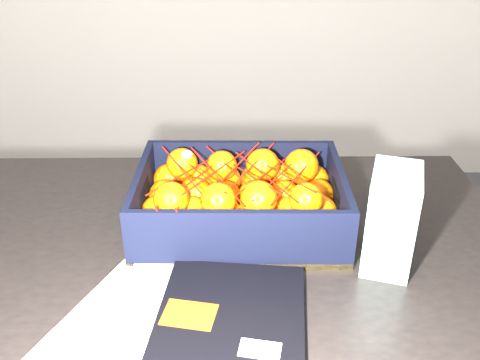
{
  "coord_description": "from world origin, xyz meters",
  "views": [
    {
      "loc": [
        -0.12,
        -0.78,
        1.29
      ],
      "look_at": [
        -0.12,
        0.04,
        0.86
      ],
      "focal_mm": 39.8,
      "sensor_mm": 36.0,
      "label": 1
    }
  ],
  "objects_px": {
    "table": "(189,303)",
    "retail_carton": "(391,219)",
    "magazine_stack": "(177,328)",
    "produce_crate": "(240,209)"
  },
  "relations": [
    {
      "from": "retail_carton",
      "to": "magazine_stack",
      "type": "bearing_deg",
      "value": -136.23
    },
    {
      "from": "magazine_stack",
      "to": "produce_crate",
      "type": "distance_m",
      "value": 0.3
    },
    {
      "from": "magazine_stack",
      "to": "table",
      "type": "bearing_deg",
      "value": 91.31
    },
    {
      "from": "table",
      "to": "produce_crate",
      "type": "height_order",
      "value": "produce_crate"
    },
    {
      "from": "table",
      "to": "retail_carton",
      "type": "relative_size",
      "value": 7.15
    },
    {
      "from": "produce_crate",
      "to": "magazine_stack",
      "type": "bearing_deg",
      "value": -106.99
    },
    {
      "from": "produce_crate",
      "to": "retail_carton",
      "type": "bearing_deg",
      "value": -25.23
    },
    {
      "from": "table",
      "to": "retail_carton",
      "type": "xyz_separation_m",
      "value": [
        0.34,
        -0.01,
        0.18
      ]
    },
    {
      "from": "magazine_stack",
      "to": "produce_crate",
      "type": "height_order",
      "value": "produce_crate"
    },
    {
      "from": "table",
      "to": "produce_crate",
      "type": "bearing_deg",
      "value": 49.72
    }
  ]
}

